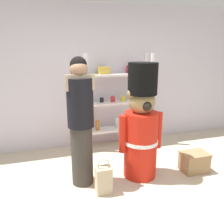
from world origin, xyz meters
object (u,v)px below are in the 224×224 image
person_shopper (81,121)px  teddy_bear_guard (141,126)px  shopping_bag (104,180)px  display_crate (194,162)px  merchandise_shelf (118,99)px

person_shopper → teddy_bear_guard: bearing=-3.3°
shopping_bag → display_crate: size_ratio=1.20×
teddy_bear_guard → shopping_bag: (-0.63, -0.28, -0.58)m
teddy_bear_guard → shopping_bag: bearing=-156.2°
shopping_bag → teddy_bear_guard: bearing=23.8°
teddy_bear_guard → shopping_bag: teddy_bear_guard is taller
teddy_bear_guard → display_crate: (0.84, -0.14, -0.62)m
shopping_bag → merchandise_shelf: bearing=65.5°
teddy_bear_guard → person_shopper: size_ratio=0.95×
shopping_bag → display_crate: 1.47m
teddy_bear_guard → person_shopper: 0.86m
shopping_bag → person_shopper: bearing=123.8°
merchandise_shelf → teddy_bear_guard: size_ratio=1.06×
merchandise_shelf → display_crate: 1.73m
person_shopper → display_crate: bearing=-6.3°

